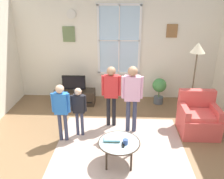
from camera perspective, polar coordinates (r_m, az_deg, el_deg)
name	(u,v)px	position (r m, az deg, el deg)	size (l,w,h in m)	color
ground_plane	(112,158)	(4.39, -0.07, -16.48)	(6.01, 6.16, 0.02)	brown
back_wall	(116,47)	(6.41, 1.06, 10.33)	(5.41, 0.17, 2.84)	silver
area_rug	(120,148)	(4.61, 1.91, -14.11)	(2.46, 2.33, 0.01)	tan
tv_stand	(75,97)	(6.36, -9.09, -1.79)	(1.08, 0.45, 0.38)	#2D2319
television	(74,83)	(6.20, -9.32, 1.65)	(0.61, 0.08, 0.41)	#4C4C4C
armchair	(198,118)	(5.26, 20.32, -6.62)	(0.76, 0.74, 0.87)	#D14C47
coffee_table	(119,143)	(4.06, 1.75, -13.07)	(0.72, 0.72, 0.42)	#99B2B7
book_stack	(112,139)	(4.08, 0.01, -12.05)	(0.28, 0.16, 0.05)	#435839
cup	(125,142)	(3.98, 3.30, -12.67)	(0.09, 0.09, 0.09)	#334C8C
remote_near_books	(123,145)	(3.97, 2.72, -13.35)	(0.04, 0.14, 0.02)	black
person_black_shirt	(79,107)	(4.72, -8.13, -4.16)	(0.32, 0.14, 1.05)	#333851
person_blue_shirt	(61,107)	(4.57, -12.33, -4.13)	(0.36, 0.16, 1.19)	#333851
person_pink_shirt	(132,92)	(4.73, 4.94, -0.65)	(0.44, 0.20, 1.45)	#333851
person_red_shirt	(111,90)	(4.95, -0.19, -0.10)	(0.41, 0.19, 1.37)	black
potted_plant_by_window	(159,88)	(6.32, 11.49, 0.34)	(0.37, 0.37, 0.71)	#4C565B
floor_lamp	(197,56)	(5.43, 20.08, 7.72)	(0.32, 0.32, 1.80)	black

